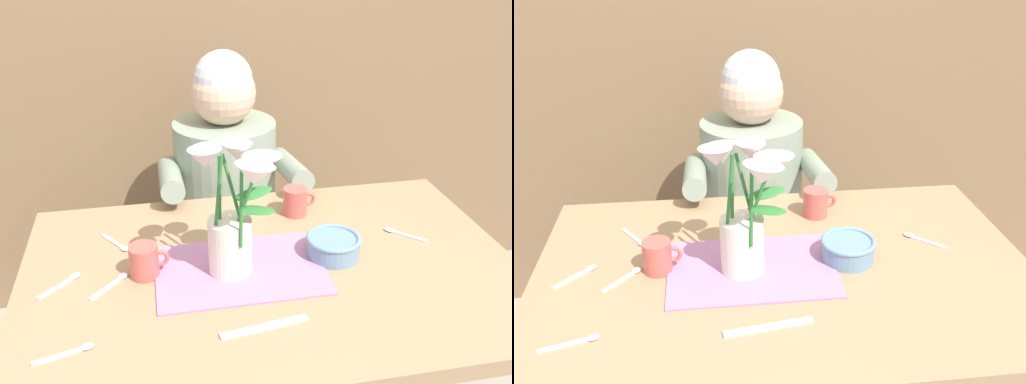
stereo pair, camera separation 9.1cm
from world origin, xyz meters
TOP-DOWN VIEW (x-y plane):
  - dining_table at (0.00, 0.00)m, footprint 1.20×0.80m
  - seated_person at (-0.02, 0.62)m, footprint 0.45×0.47m
  - striped_placemat at (-0.08, -0.00)m, footprint 0.40×0.28m
  - flower_vase at (-0.10, -0.01)m, footprint 0.22×0.24m
  - ceramic_bowl at (0.16, 0.02)m, footprint 0.14×0.14m
  - dinner_knife at (-0.07, -0.22)m, footprint 0.19×0.05m
  - tea_cup at (-0.30, 0.02)m, footprint 0.09×0.07m
  - ceramic_mug at (0.12, 0.25)m, footprint 0.09×0.07m
  - spoon_0 at (0.37, 0.09)m, footprint 0.10×0.09m
  - spoon_1 at (-0.37, 0.01)m, footprint 0.09×0.10m
  - spoon_2 at (-0.44, -0.22)m, footprint 0.12×0.05m
  - spoon_3 at (-0.37, 0.17)m, footprint 0.08×0.11m
  - spoon_4 at (-0.48, 0.03)m, footprint 0.10×0.09m

SIDE VIEW (x-z plane):
  - seated_person at x=-0.02m, z-range 0.00..1.13m
  - dining_table at x=0.00m, z-range 0.27..1.01m
  - striped_placemat at x=-0.08m, z-range 0.74..0.74m
  - dinner_knife at x=-0.07m, z-range 0.74..0.74m
  - spoon_0 at x=0.37m, z-range 0.74..0.75m
  - spoon_1 at x=-0.37m, z-range 0.74..0.75m
  - spoon_2 at x=-0.44m, z-range 0.74..0.75m
  - spoon_3 at x=-0.37m, z-range 0.74..0.75m
  - spoon_4 at x=-0.48m, z-range 0.74..0.75m
  - ceramic_bowl at x=0.16m, z-range 0.74..0.80m
  - tea_cup at x=-0.30m, z-range 0.74..0.82m
  - ceramic_mug at x=0.12m, z-range 0.74..0.82m
  - flower_vase at x=-0.10m, z-range 0.75..1.08m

